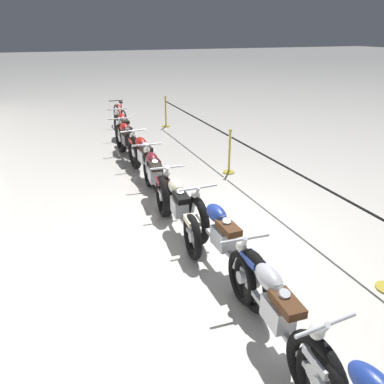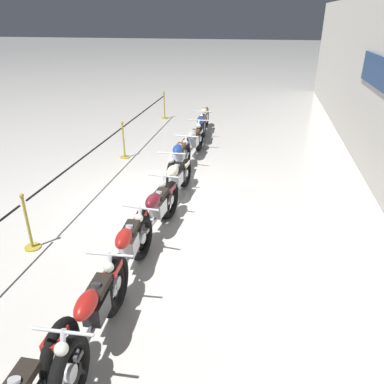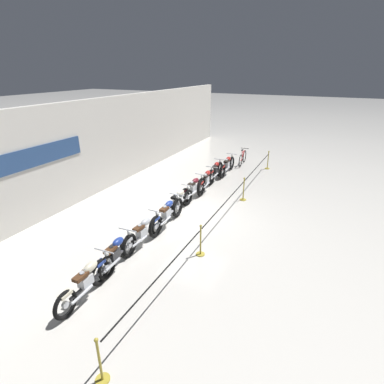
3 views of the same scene
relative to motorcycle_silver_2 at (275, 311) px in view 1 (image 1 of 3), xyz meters
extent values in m
plane|color=silver|center=(2.72, -0.56, -0.46)|extent=(120.00, 120.00, 0.00)
torus|color=black|center=(-0.71, 0.03, -0.08)|extent=(0.75, 0.16, 0.74)
cylinder|color=silver|center=(-0.71, 0.03, -0.08)|extent=(0.18, 0.09, 0.17)
cylinder|color=silver|center=(-0.62, 0.04, 0.20)|extent=(0.31, 0.07, 0.59)
cylinder|color=silver|center=(-0.73, 0.03, 0.47)|extent=(0.07, 0.62, 0.04)
sphere|color=silver|center=(-0.65, 0.03, 0.33)|extent=(0.14, 0.14, 0.14)
torus|color=black|center=(0.79, -0.04, -0.12)|extent=(0.68, 0.14, 0.67)
cylinder|color=silver|center=(0.79, -0.04, -0.12)|extent=(0.16, 0.09, 0.16)
cylinder|color=silver|center=(0.88, -0.05, 0.16)|extent=(0.31, 0.07, 0.59)
cube|color=silver|center=(-0.06, 0.01, 0.04)|extent=(0.37, 0.24, 0.26)
cylinder|color=silver|center=(-0.02, 0.00, 0.24)|extent=(0.18, 0.12, 0.24)
cylinder|color=silver|center=(-0.10, 0.01, 0.24)|extent=(0.18, 0.12, 0.24)
cylinder|color=silver|center=(-0.37, -0.12, -0.10)|extent=(0.70, 0.11, 0.07)
cube|color=#ADAFB5|center=(-0.01, 0.00, -0.10)|extent=(1.28, 0.13, 0.06)
ellipsoid|color=#B7BABF|center=(0.17, -0.01, 0.30)|extent=(0.47, 0.25, 0.22)
cube|color=#4C2D19|center=(-0.19, 0.01, 0.26)|extent=(0.41, 0.22, 0.09)
cube|color=#B7BABF|center=(-0.76, 0.05, 0.12)|extent=(0.33, 0.18, 0.08)
cylinder|color=silver|center=(0.77, -0.04, 0.43)|extent=(0.07, 0.62, 0.04)
sphere|color=silver|center=(0.85, -0.05, 0.29)|extent=(0.14, 0.14, 0.14)
torus|color=black|center=(2.28, -0.06, -0.06)|extent=(0.78, 0.15, 0.78)
torus|color=black|center=(0.60, -0.09, -0.06)|extent=(0.78, 0.15, 0.78)
cylinder|color=silver|center=(2.28, -0.06, -0.06)|extent=(0.18, 0.08, 0.18)
cylinder|color=silver|center=(0.60, -0.09, -0.06)|extent=(0.18, 0.08, 0.18)
cylinder|color=silver|center=(2.37, -0.05, 0.22)|extent=(0.30, 0.06, 0.59)
cube|color=silver|center=(1.39, -0.07, 0.10)|extent=(0.36, 0.23, 0.26)
cylinder|color=silver|center=(1.43, -0.07, 0.30)|extent=(0.18, 0.11, 0.24)
cylinder|color=silver|center=(1.35, -0.08, 0.30)|extent=(0.18, 0.11, 0.24)
cylinder|color=silver|center=(1.09, -0.22, -0.04)|extent=(0.70, 0.09, 0.07)
cube|color=#ADAFB5|center=(1.44, -0.07, -0.04)|extent=(1.34, 0.09, 0.06)
ellipsoid|color=navy|center=(1.62, -0.07, 0.36)|extent=(0.46, 0.23, 0.22)
cube|color=#4C2D19|center=(1.26, -0.08, 0.32)|extent=(0.40, 0.21, 0.09)
cube|color=navy|center=(0.65, -0.09, 0.21)|extent=(0.32, 0.17, 0.08)
cylinder|color=silver|center=(2.26, -0.06, 0.49)|extent=(0.05, 0.62, 0.04)
sphere|color=silver|center=(2.34, -0.05, 0.35)|extent=(0.14, 0.14, 0.14)
torus|color=black|center=(3.44, 0.06, -0.11)|extent=(0.69, 0.16, 0.69)
torus|color=black|center=(1.90, 0.18, -0.11)|extent=(0.69, 0.16, 0.69)
cylinder|color=silver|center=(3.44, 0.06, -0.11)|extent=(0.17, 0.09, 0.16)
cylinder|color=silver|center=(1.90, 0.18, -0.11)|extent=(0.17, 0.09, 0.16)
cylinder|color=silver|center=(3.53, 0.05, 0.17)|extent=(0.31, 0.08, 0.59)
cube|color=silver|center=(2.62, 0.12, 0.05)|extent=(0.38, 0.25, 0.26)
cylinder|color=silver|center=(2.66, 0.12, 0.25)|extent=(0.19, 0.12, 0.24)
cylinder|color=silver|center=(2.58, 0.12, 0.25)|extent=(0.19, 0.12, 0.24)
cylinder|color=silver|center=(2.31, 0.00, -0.09)|extent=(0.70, 0.12, 0.07)
cube|color=#ADAFB5|center=(2.67, 0.12, -0.09)|extent=(1.24, 0.15, 0.06)
ellipsoid|color=beige|center=(2.85, 0.10, 0.31)|extent=(0.48, 0.25, 0.22)
cube|color=black|center=(2.49, 0.13, 0.27)|extent=(0.41, 0.23, 0.09)
cube|color=beige|center=(1.95, 0.17, 0.13)|extent=(0.33, 0.18, 0.08)
cylinder|color=silver|center=(3.42, 0.06, 0.44)|extent=(0.08, 0.62, 0.04)
sphere|color=silver|center=(3.50, 0.05, 0.30)|extent=(0.14, 0.14, 0.14)
torus|color=black|center=(4.85, 0.05, -0.08)|extent=(0.76, 0.18, 0.75)
torus|color=black|center=(3.38, 0.18, -0.08)|extent=(0.76, 0.18, 0.75)
cylinder|color=silver|center=(4.85, 0.05, -0.08)|extent=(0.18, 0.10, 0.18)
cylinder|color=silver|center=(3.38, 0.18, -0.08)|extent=(0.18, 0.10, 0.18)
cylinder|color=silver|center=(4.93, 0.04, 0.20)|extent=(0.31, 0.08, 0.59)
cube|color=silver|center=(4.06, 0.12, 0.08)|extent=(0.38, 0.25, 0.26)
cylinder|color=silver|center=(4.11, 0.12, 0.28)|extent=(0.19, 0.13, 0.24)
cylinder|color=silver|center=(4.02, 0.12, 0.28)|extent=(0.19, 0.13, 0.24)
cylinder|color=silver|center=(3.75, 0.01, -0.06)|extent=(0.70, 0.13, 0.07)
cube|color=#ADAFB5|center=(4.11, 0.11, -0.06)|extent=(1.17, 0.16, 0.06)
ellipsoid|color=maroon|center=(4.29, 0.10, 0.34)|extent=(0.48, 0.26, 0.22)
cube|color=black|center=(3.94, 0.13, 0.30)|extent=(0.42, 0.23, 0.09)
cube|color=maroon|center=(3.43, 0.18, 0.19)|extent=(0.33, 0.19, 0.08)
cylinder|color=silver|center=(4.83, 0.05, 0.47)|extent=(0.09, 0.62, 0.04)
sphere|color=silver|center=(4.90, 0.04, 0.33)|extent=(0.14, 0.14, 0.14)
torus|color=black|center=(6.13, 0.06, -0.09)|extent=(0.74, 0.17, 0.74)
torus|color=black|center=(4.55, -0.04, -0.09)|extent=(0.74, 0.17, 0.74)
cylinder|color=silver|center=(6.13, 0.06, -0.09)|extent=(0.18, 0.09, 0.17)
cylinder|color=silver|center=(4.55, -0.04, -0.09)|extent=(0.18, 0.09, 0.17)
cylinder|color=silver|center=(6.22, 0.06, 0.20)|extent=(0.31, 0.07, 0.59)
cube|color=silver|center=(5.29, 0.00, 0.07)|extent=(0.37, 0.24, 0.26)
cylinder|color=silver|center=(5.33, 0.01, 0.27)|extent=(0.19, 0.12, 0.24)
cylinder|color=silver|center=(5.25, 0.00, 0.27)|extent=(0.19, 0.12, 0.24)
cylinder|color=silver|center=(5.00, -0.15, -0.07)|extent=(0.70, 0.11, 0.07)
cube|color=#ADAFB5|center=(5.34, 0.01, -0.07)|extent=(1.26, 0.14, 0.06)
ellipsoid|color=#B21E19|center=(5.52, 0.02, 0.33)|extent=(0.47, 0.25, 0.22)
cube|color=black|center=(5.16, 0.00, 0.29)|extent=(0.41, 0.22, 0.09)
cube|color=#B21E19|center=(4.60, -0.04, 0.17)|extent=(0.33, 0.18, 0.08)
cylinder|color=silver|center=(6.11, 0.06, 0.46)|extent=(0.07, 0.62, 0.04)
sphere|color=silver|center=(6.19, 0.06, 0.32)|extent=(0.14, 0.14, 0.14)
torus|color=black|center=(7.45, 0.12, -0.06)|extent=(0.80, 0.17, 0.80)
torus|color=black|center=(6.02, 0.06, -0.06)|extent=(0.80, 0.17, 0.80)
cylinder|color=silver|center=(7.45, 0.12, -0.06)|extent=(0.19, 0.09, 0.19)
cylinder|color=silver|center=(6.02, 0.06, -0.06)|extent=(0.19, 0.09, 0.19)
cylinder|color=silver|center=(7.54, 0.13, 0.23)|extent=(0.31, 0.07, 0.59)
cube|color=#2D2D30|center=(6.68, 0.09, 0.10)|extent=(0.37, 0.24, 0.26)
cylinder|color=#2D2D30|center=(6.73, 0.09, 0.30)|extent=(0.18, 0.12, 0.24)
cylinder|color=#2D2D30|center=(6.64, 0.09, 0.30)|extent=(0.18, 0.12, 0.24)
cylinder|color=silver|center=(6.39, -0.06, -0.04)|extent=(0.70, 0.10, 0.07)
cube|color=#47474C|center=(6.73, 0.09, -0.04)|extent=(1.15, 0.11, 0.06)
ellipsoid|color=#B21E19|center=(6.91, 0.10, 0.36)|extent=(0.47, 0.24, 0.22)
cube|color=black|center=(6.55, 0.09, 0.32)|extent=(0.41, 0.22, 0.09)
cube|color=#B21E19|center=(6.07, 0.07, 0.22)|extent=(0.33, 0.17, 0.08)
cylinder|color=silver|center=(7.43, 0.12, 0.49)|extent=(0.06, 0.62, 0.04)
sphere|color=silver|center=(7.51, 0.13, 0.35)|extent=(0.14, 0.14, 0.14)
torus|color=black|center=(8.87, -0.08, -0.08)|extent=(0.75, 0.15, 0.75)
torus|color=black|center=(7.21, -0.11, -0.08)|extent=(0.75, 0.15, 0.75)
cylinder|color=silver|center=(8.87, -0.08, -0.08)|extent=(0.18, 0.08, 0.17)
cylinder|color=silver|center=(7.21, -0.11, -0.08)|extent=(0.18, 0.08, 0.17)
cylinder|color=silver|center=(8.96, -0.08, 0.20)|extent=(0.30, 0.06, 0.59)
cube|color=silver|center=(7.99, -0.10, 0.08)|extent=(0.36, 0.23, 0.26)
cylinder|color=silver|center=(8.03, -0.09, 0.28)|extent=(0.18, 0.11, 0.24)
cylinder|color=silver|center=(7.95, -0.10, 0.28)|extent=(0.18, 0.11, 0.24)
cylinder|color=silver|center=(7.69, -0.24, -0.06)|extent=(0.70, 0.08, 0.07)
cube|color=black|center=(8.04, -0.09, -0.06)|extent=(1.33, 0.09, 0.06)
ellipsoid|color=#B21E19|center=(8.22, -0.09, 0.34)|extent=(0.46, 0.23, 0.22)
cube|color=black|center=(7.86, -0.10, 0.30)|extent=(0.40, 0.21, 0.09)
cube|color=#B21E19|center=(7.26, -0.11, 0.18)|extent=(0.32, 0.17, 0.08)
cylinder|color=silver|center=(8.85, -0.08, 0.47)|extent=(0.05, 0.62, 0.04)
sphere|color=silver|center=(8.93, -0.08, 0.33)|extent=(0.14, 0.14, 0.14)
torus|color=black|center=(10.57, -0.35, -0.08)|extent=(0.75, 0.08, 0.75)
torus|color=black|center=(9.55, -0.41, -0.08)|extent=(0.75, 0.08, 0.75)
cylinder|color=red|center=(10.11, -0.38, 0.14)|extent=(0.60, 0.07, 0.43)
cylinder|color=red|center=(10.06, -0.38, 0.34)|extent=(0.55, 0.07, 0.04)
cylinder|color=red|center=(9.86, -0.39, 0.22)|extent=(0.15, 0.04, 0.55)
cube|color=black|center=(9.82, -0.39, 0.50)|extent=(0.18, 0.09, 0.05)
cylinder|color=red|center=(9.75, -0.40, -0.08)|extent=(0.46, 0.05, 0.03)
cylinder|color=black|center=(10.51, -0.36, 0.44)|extent=(0.05, 0.48, 0.03)
cylinder|color=black|center=(9.98, -0.38, -0.16)|extent=(0.12, 0.06, 0.12)
cylinder|color=black|center=(2.61, -1.93, 0.42)|extent=(4.47, 0.04, 0.04)
cylinder|color=black|center=(7.41, -1.93, 0.42)|extent=(4.75, 0.04, 0.04)
cylinder|color=gold|center=(4.94, -1.93, -0.44)|extent=(0.28, 0.28, 0.03)
cylinder|color=gold|center=(4.94, -1.93, 0.04)|extent=(0.05, 0.05, 0.95)
sphere|color=gold|center=(4.94, -1.93, 0.56)|extent=(0.08, 0.08, 0.08)
cylinder|color=gold|center=(9.88, -1.93, -0.44)|extent=(0.28, 0.28, 0.03)
cylinder|color=gold|center=(9.88, -1.93, 0.04)|extent=(0.05, 0.05, 0.95)
sphere|color=gold|center=(9.88, -1.93, 0.56)|extent=(0.08, 0.08, 0.08)
camera|label=1|loc=(-2.53, 1.89, 2.66)|focal=35.00mm
camera|label=2|loc=(9.81, 1.83, 3.23)|focal=35.00mm
camera|label=3|loc=(-6.99, -5.08, 4.93)|focal=28.00mm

